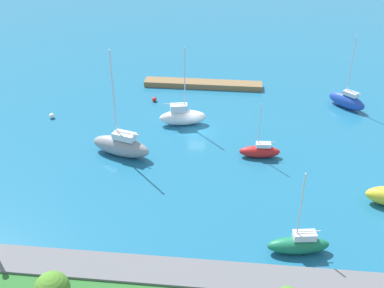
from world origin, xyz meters
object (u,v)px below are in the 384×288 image
Objects in this scene: sailboat_gray_off_beacon at (121,145)px; sailboat_red_near_pier at (260,151)px; mooring_buoy_white at (52,116)px; sailboat_white_outer_mooring at (182,116)px; sailboat_blue_by_breakwater at (347,100)px; sailboat_green_far_south at (299,244)px; pier_dock at (203,84)px; mooring_buoy_red at (154,99)px.

sailboat_red_near_pier is at bearing -159.03° from sailboat_gray_off_beacon.
sailboat_white_outer_mooring is at bearing -179.69° from mooring_buoy_white.
mooring_buoy_white is (19.27, 0.10, -0.90)m from sailboat_white_outer_mooring.
sailboat_gray_off_beacon reaches higher than sailboat_blue_by_breakwater.
sailboat_white_outer_mooring is 1.26× the size of sailboat_green_far_south.
pier_dock is 2.63× the size of sailboat_red_near_pier.
mooring_buoy_red is (16.13, -14.67, -0.50)m from sailboat_red_near_pier.
mooring_buoy_red is at bearing 115.36° from sailboat_white_outer_mooring.
sailboat_blue_by_breakwater is 1.52× the size of sailboat_red_near_pier.
sailboat_red_near_pier is 9.77× the size of mooring_buoy_white.
mooring_buoy_red is (-1.43, -16.06, -1.06)m from sailboat_gray_off_beacon.
sailboat_red_near_pier reaches higher than mooring_buoy_red.
sailboat_green_far_south is (-3.38, 16.90, 0.12)m from sailboat_red_near_pier.
pier_dock is 9.63m from mooring_buoy_red.
sailboat_blue_by_breakwater is (-22.40, 5.58, 0.76)m from pier_dock.
mooring_buoy_white is (12.53, -8.88, -1.04)m from sailboat_gray_off_beacon.
sailboat_white_outer_mooring reaches higher than pier_dock.
sailboat_white_outer_mooring is at bearing -39.14° from sailboat_red_near_pier.
sailboat_red_near_pier is at bearing 113.11° from pier_dock.
sailboat_blue_by_breakwater is at bearing -169.41° from mooring_buoy_white.
sailboat_red_near_pier is 31.01m from mooring_buoy_white.
mooring_buoy_red is at bearing -66.75° from sailboat_green_far_south.
sailboat_blue_by_breakwater is 14.81× the size of mooring_buoy_white.
sailboat_white_outer_mooring reaches higher than sailboat_green_far_south.
mooring_buoy_white reaches higher than mooring_buoy_red.
pier_dock is 40.05m from sailboat_green_far_south.
sailboat_gray_off_beacon is (17.56, 1.39, 0.56)m from sailboat_red_near_pier.
sailboat_green_far_south is at bearing 97.21° from sailboat_red_near_pier.
sailboat_gray_off_beacon reaches higher than sailboat_white_outer_mooring.
sailboat_white_outer_mooring reaches higher than sailboat_red_near_pier.
sailboat_gray_off_beacon is 26.05m from sailboat_green_far_south.
sailboat_gray_off_beacon is at bearing 84.91° from mooring_buoy_red.
sailboat_gray_off_beacon is 15.39m from mooring_buoy_white.
sailboat_white_outer_mooring reaches higher than sailboat_blue_by_breakwater.
sailboat_blue_by_breakwater is 25.47m from sailboat_white_outer_mooring.
pier_dock is 24.15m from sailboat_gray_off_beacon.
sailboat_white_outer_mooring is at bearing -68.36° from sailboat_green_far_south.
sailboat_gray_off_beacon is at bearing -44.99° from sailboat_green_far_south.
sailboat_blue_by_breakwater is at bearing -134.77° from sailboat_gray_off_beacon.
sailboat_blue_by_breakwater is at bearing 6.82° from sailboat_white_outer_mooring.
mooring_buoy_red is at bearing -78.66° from sailboat_gray_off_beacon.
mooring_buoy_red is (19.51, -31.56, -0.62)m from sailboat_green_far_south.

